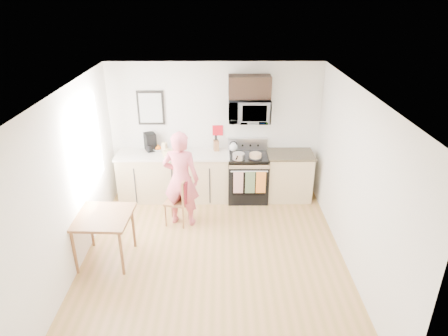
{
  "coord_description": "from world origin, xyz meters",
  "views": [
    {
      "loc": [
        0.13,
        -4.98,
        3.83
      ],
      "look_at": [
        0.16,
        1.0,
        1.09
      ],
      "focal_mm": 32.0,
      "sensor_mm": 36.0,
      "label": 1
    }
  ],
  "objects_px": {
    "microwave": "(249,110)",
    "person": "(181,179)",
    "dining_table": "(103,221)",
    "cake": "(255,156)",
    "range": "(248,178)",
    "chair": "(183,195)"
  },
  "relations": [
    {
      "from": "range",
      "to": "microwave",
      "type": "bearing_deg",
      "value": 90.06
    },
    {
      "from": "microwave",
      "to": "cake",
      "type": "distance_m",
      "value": 0.84
    },
    {
      "from": "range",
      "to": "cake",
      "type": "distance_m",
      "value": 0.57
    },
    {
      "from": "person",
      "to": "dining_table",
      "type": "distance_m",
      "value": 1.5
    },
    {
      "from": "person",
      "to": "dining_table",
      "type": "height_order",
      "value": "person"
    },
    {
      "from": "person",
      "to": "cake",
      "type": "xyz_separation_m",
      "value": [
        1.31,
        0.74,
        0.11
      ]
    },
    {
      "from": "chair",
      "to": "cake",
      "type": "xyz_separation_m",
      "value": [
        1.28,
        0.78,
        0.4
      ]
    },
    {
      "from": "range",
      "to": "chair",
      "type": "height_order",
      "value": "range"
    },
    {
      "from": "cake",
      "to": "range",
      "type": "bearing_deg",
      "value": 126.55
    },
    {
      "from": "person",
      "to": "dining_table",
      "type": "xyz_separation_m",
      "value": [
        -1.06,
        -1.04,
        -0.17
      ]
    },
    {
      "from": "range",
      "to": "dining_table",
      "type": "height_order",
      "value": "range"
    },
    {
      "from": "dining_table",
      "to": "cake",
      "type": "xyz_separation_m",
      "value": [
        2.38,
        1.78,
        0.28
      ]
    },
    {
      "from": "dining_table",
      "to": "chair",
      "type": "bearing_deg",
      "value": 42.57
    },
    {
      "from": "microwave",
      "to": "dining_table",
      "type": "relative_size",
      "value": 0.92
    },
    {
      "from": "microwave",
      "to": "dining_table",
      "type": "xyz_separation_m",
      "value": [
        -2.26,
        -2.05,
        -1.08
      ]
    },
    {
      "from": "range",
      "to": "chair",
      "type": "relative_size",
      "value": 1.31
    },
    {
      "from": "microwave",
      "to": "person",
      "type": "bearing_deg",
      "value": -139.99
    },
    {
      "from": "microwave",
      "to": "person",
      "type": "relative_size",
      "value": 0.45
    },
    {
      "from": "person",
      "to": "cake",
      "type": "relative_size",
      "value": 6.36
    },
    {
      "from": "range",
      "to": "cake",
      "type": "height_order",
      "value": "range"
    },
    {
      "from": "microwave",
      "to": "cake",
      "type": "height_order",
      "value": "microwave"
    },
    {
      "from": "microwave",
      "to": "chair",
      "type": "xyz_separation_m",
      "value": [
        -1.16,
        -1.04,
        -1.19
      ]
    }
  ]
}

